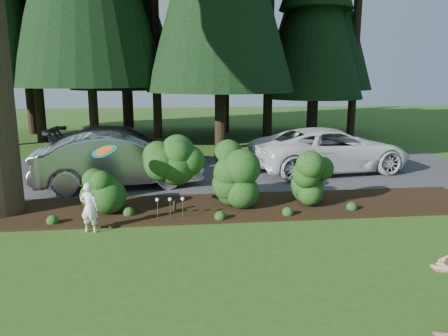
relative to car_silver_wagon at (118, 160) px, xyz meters
name	(u,v)px	position (x,y,z in m)	size (l,w,h in m)	color
ground	(186,261)	(1.90, -5.73, -0.85)	(80.00, 80.00, 0.00)	#2A5718
mulch_bed	(182,208)	(1.90, -2.48, -0.83)	(16.00, 2.50, 0.05)	black
driveway	(180,173)	(1.90, 1.77, -0.84)	(22.00, 6.00, 0.03)	#38383A
shrub_row	(212,179)	(2.66, -2.60, -0.05)	(6.53, 1.60, 1.61)	#1A3C12
lily_cluster	(170,200)	(1.60, -3.33, -0.36)	(0.69, 0.09, 0.57)	#1A3C12
car_silver_wagon	(118,160)	(0.00, 0.00, 0.00)	(1.74, 5.00, 1.65)	#B8B8BD
car_white_suv	(330,150)	(7.25, 1.39, -0.04)	(2.59, 5.62, 1.56)	silver
car_dark_suv	(121,146)	(-0.26, 3.18, -0.07)	(2.12, 5.21, 1.51)	black
child	(89,207)	(-0.16, -3.93, -0.29)	(0.41, 0.27, 1.13)	white
frisbee	(105,151)	(0.19, -3.66, 0.92)	(0.58, 0.54, 0.29)	#16697B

